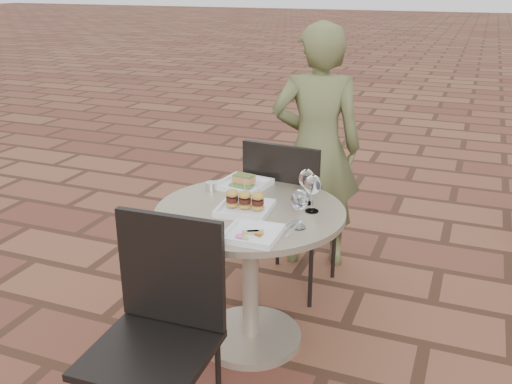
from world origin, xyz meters
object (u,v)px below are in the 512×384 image
at_px(plate_salmon, 244,183).
at_px(plate_sliders, 245,204).
at_px(cafe_table, 250,256).
at_px(chair_near, 160,318).
at_px(diner, 317,149).
at_px(chair_far, 288,206).
at_px(plate_tuna, 253,233).

bearing_deg(plate_salmon, plate_sliders, -66.29).
bearing_deg(cafe_table, chair_near, -96.11).
bearing_deg(cafe_table, diner, 87.27).
bearing_deg(chair_near, chair_far, 83.74).
xyz_separation_m(cafe_table, plate_tuna, (0.12, -0.28, 0.26)).
height_order(chair_near, plate_salmon, chair_near).
bearing_deg(chair_far, plate_tuna, 103.36).
bearing_deg(cafe_table, plate_tuna, -65.88).
xyz_separation_m(chair_near, plate_sliders, (0.06, 0.69, 0.21)).
distance_m(diner, plate_tuna, 1.25).
xyz_separation_m(chair_far, plate_salmon, (-0.16, -0.26, 0.20)).
xyz_separation_m(chair_far, plate_sliders, (-0.03, -0.56, 0.21)).
height_order(cafe_table, chair_far, chair_far).
height_order(diner, plate_sliders, diner).
bearing_deg(chair_near, plate_tuna, 63.43).
xyz_separation_m(plate_sliders, plate_tuna, (0.14, -0.24, -0.02)).
height_order(chair_near, plate_tuna, chair_near).
height_order(chair_far, diner, diner).
bearing_deg(chair_near, diner, 83.72).
bearing_deg(chair_far, plate_salmon, 63.73).
height_order(cafe_table, plate_salmon, plate_salmon).
xyz_separation_m(cafe_table, chair_near, (-0.08, -0.72, 0.07)).
bearing_deg(plate_salmon, cafe_table, -61.64).
bearing_deg(plate_tuna, chair_far, 97.80).
bearing_deg(diner, chair_far, 68.25).
relative_size(chair_near, plate_tuna, 4.01).
bearing_deg(chair_near, plate_sliders, 82.62).
distance_m(chair_far, diner, 0.50).
relative_size(cafe_table, diner, 0.59).
bearing_deg(plate_salmon, chair_far, 58.17).
bearing_deg(diner, chair_near, 68.30).
distance_m(diner, plate_salmon, 0.73).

